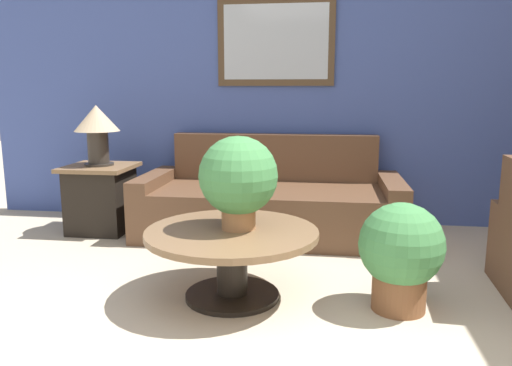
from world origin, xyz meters
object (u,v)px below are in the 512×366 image
Objects in this scene: potted_plant_on_table at (238,178)px; potted_plant_floor at (401,252)px; coffee_table at (232,249)px; side_table at (101,198)px; couch_main at (270,204)px; table_lamp at (97,126)px.

potted_plant_floor is at bearing -4.06° from potted_plant_on_table.
coffee_table is at bearing -134.98° from potted_plant_on_table.
potted_plant_floor is (2.43, -1.33, 0.04)m from side_table.
potted_plant_on_table is (-0.04, -1.38, 0.47)m from couch_main.
couch_main is 3.75× the size of side_table.
couch_main is 1.71m from potted_plant_floor.
side_table is 2.77m from potted_plant_floor.
potted_plant_floor is at bearing -1.83° from coffee_table.
couch_main is 4.00× the size of potted_plant_on_table.
couch_main reaches higher than coffee_table.
potted_plant_on_table is (1.48, -1.26, 0.44)m from side_table.
potted_plant_floor reaches higher than side_table.
table_lamp is at bearing 151.41° from potted_plant_floor.
coffee_table is 0.99m from potted_plant_floor.
potted_plant_floor is at bearing -28.59° from table_lamp.
couch_main is at bearing 4.59° from side_table.
potted_plant_floor reaches higher than coffee_table.
coffee_table is at bearing -92.96° from couch_main.
side_table reaches higher than coffee_table.
side_table is at bearing 146.31° from table_lamp.
potted_plant_on_table reaches higher than couch_main.
potted_plant_on_table is at bearing -40.37° from table_lamp.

